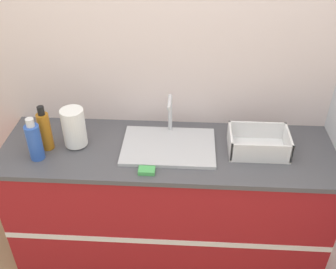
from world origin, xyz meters
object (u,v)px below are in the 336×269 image
paper_towel_roll (74,128)px  dish_rack (258,144)px  sink (168,145)px  bottle_amber (45,130)px  bottle_blue (34,141)px

paper_towel_roll → dish_rack: size_ratio=0.71×
sink → paper_towel_roll: size_ratio=2.26×
dish_rack → bottle_amber: bearing=-178.0°
paper_towel_roll → bottle_blue: size_ratio=0.92×
dish_rack → bottle_amber: size_ratio=1.22×
bottle_amber → bottle_blue: bottle_amber is taller
sink → bottle_blue: 0.75m
dish_rack → bottle_blue: 1.26m
paper_towel_roll → sink: bearing=0.8°
paper_towel_roll → bottle_blue: bottle_blue is taller
dish_rack → sink: bearing=179.9°
dish_rack → paper_towel_roll: bearing=-179.6°
dish_rack → bottle_amber: bottle_amber is taller
bottle_blue → paper_towel_roll: bearing=35.5°
paper_towel_roll → bottle_blue: (-0.19, -0.13, -0.01)m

